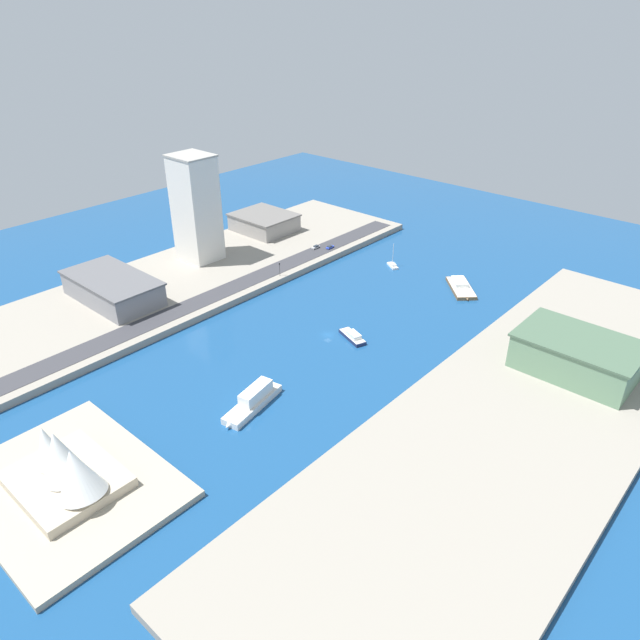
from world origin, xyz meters
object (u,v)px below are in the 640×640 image
(barge_flat_brown, at_px, (461,286))
(ferry_white_commuter, at_px, (253,400))
(opera_landmark, at_px, (65,467))
(sedan_silver, at_px, (316,247))
(patrol_launch_navy, at_px, (353,336))
(hotel_broad_white, at_px, (196,208))
(sailboat_small_white, at_px, (393,265))
(warehouse_low_gray, at_px, (113,288))
(carpark_squat_concrete, at_px, (264,222))
(traffic_light_waterfront, at_px, (280,267))
(terminal_long_green, at_px, (577,355))
(hatchback_blue, at_px, (330,247))

(barge_flat_brown, height_order, ferry_white_commuter, ferry_white_commuter)
(opera_landmark, bearing_deg, sedan_silver, -69.67)
(patrol_launch_navy, xyz_separation_m, ferry_white_commuter, (-2.82, 55.57, 1.30))
(hotel_broad_white, bearing_deg, barge_flat_brown, -151.73)
(sailboat_small_white, xyz_separation_m, hotel_broad_white, (75.06, 60.69, 27.94))
(warehouse_low_gray, bearing_deg, carpark_squat_concrete, -82.45)
(sailboat_small_white, distance_m, barge_flat_brown, 38.22)
(carpark_squat_concrete, bearing_deg, ferry_white_commuter, 135.08)
(ferry_white_commuter, height_order, traffic_light_waterfront, traffic_light_waterfront)
(terminal_long_green, height_order, sedan_silver, terminal_long_green)
(sailboat_small_white, distance_m, terminal_long_green, 111.20)
(opera_landmark, bearing_deg, sailboat_small_white, -82.82)
(hatchback_blue, xyz_separation_m, traffic_light_waterfront, (-4.52, 41.42, 3.46))
(warehouse_low_gray, distance_m, opera_landmark, 112.38)
(hotel_broad_white, xyz_separation_m, sedan_silver, (-35.25, -47.39, -24.86))
(hotel_broad_white, xyz_separation_m, terminal_long_green, (-179.41, -23.29, -19.18))
(opera_landmark, bearing_deg, terminal_long_green, -119.19)
(warehouse_low_gray, bearing_deg, opera_landmark, 142.66)
(sailboat_small_white, relative_size, hotel_broad_white, 0.23)
(barge_flat_brown, xyz_separation_m, carpark_squat_concrete, (118.14, 12.27, 6.48))
(hotel_broad_white, height_order, terminal_long_green, hotel_broad_white)
(sailboat_small_white, distance_m, hotel_broad_white, 100.49)
(hatchback_blue, relative_size, traffic_light_waterfront, 0.74)
(ferry_white_commuter, bearing_deg, warehouse_low_gray, -5.14)
(barge_flat_brown, xyz_separation_m, hotel_broad_white, (113.28, 60.92, 27.54))
(ferry_white_commuter, xyz_separation_m, warehouse_low_gray, (98.28, -8.84, 5.92))
(barge_flat_brown, bearing_deg, traffic_light_waterfront, 36.22)
(patrol_launch_navy, relative_size, opera_landmark, 0.48)
(terminal_long_green, xyz_separation_m, hatchback_blue, (138.76, -29.18, -5.73))
(sedan_silver, bearing_deg, carpark_squat_concrete, -1.81)
(barge_flat_brown, distance_m, warehouse_low_gray, 155.56)
(sailboat_small_white, xyz_separation_m, barge_flat_brown, (-38.21, -0.23, 0.40))
(patrol_launch_navy, bearing_deg, warehouse_low_gray, 26.08)
(patrol_launch_navy, relative_size, hotel_broad_white, 0.29)
(opera_landmark, bearing_deg, hatchback_blue, -71.80)
(sedan_silver, distance_m, opera_landmark, 180.97)
(patrol_launch_navy, relative_size, terminal_long_green, 0.37)
(warehouse_low_gray, bearing_deg, patrol_launch_navy, -153.92)
(warehouse_low_gray, distance_m, sedan_silver, 104.96)
(ferry_white_commuter, relative_size, warehouse_low_gray, 0.58)
(carpark_squat_concrete, bearing_deg, sailboat_small_white, -171.44)
(sailboat_small_white, relative_size, opera_landmark, 0.38)
(patrol_launch_navy, distance_m, warehouse_low_gray, 106.53)
(barge_flat_brown, height_order, hotel_broad_white, hotel_broad_white)
(opera_landmark, bearing_deg, hotel_broad_white, -51.25)
(hotel_broad_white, bearing_deg, traffic_light_waterfront, -166.26)
(opera_landmark, bearing_deg, ferry_white_commuter, -98.56)
(terminal_long_green, relative_size, sedan_silver, 8.35)
(sedan_silver, height_order, hatchback_blue, sedan_silver)
(sailboat_small_white, bearing_deg, carpark_squat_concrete, 8.56)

